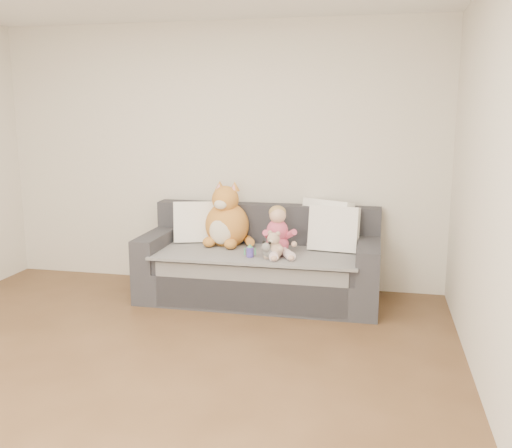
{
  "coord_description": "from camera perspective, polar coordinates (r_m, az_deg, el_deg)",
  "views": [
    {
      "loc": [
        1.58,
        -3.02,
        1.74
      ],
      "look_at": [
        0.52,
        1.87,
        0.75
      ],
      "focal_mm": 40.0,
      "sensor_mm": 36.0,
      "label": 1
    }
  ],
  "objects": [
    {
      "name": "toddler",
      "position": [
        5.14,
        2.21,
        -0.98
      ],
      "size": [
        0.31,
        0.45,
        0.44
      ],
      "rotation": [
        0.0,
        0.0,
        0.32
      ],
      "color": "#D54B81",
      "rests_on": "sofa"
    },
    {
      "name": "teddy_bear",
      "position": [
        4.98,
        1.76,
        -2.35
      ],
      "size": [
        0.19,
        0.16,
        0.25
      ],
      "rotation": [
        0.0,
        0.0,
        -0.29
      ],
      "color": "tan",
      "rests_on": "sofa"
    },
    {
      "name": "cushion_left",
      "position": [
        5.64,
        -6.0,
        0.22
      ],
      "size": [
        0.47,
        0.31,
        0.41
      ],
      "rotation": [
        0.0,
        0.0,
        0.29
      ],
      "color": "white",
      "rests_on": "sofa"
    },
    {
      "name": "cushion_right_back",
      "position": [
        5.44,
        7.03,
        0.05
      ],
      "size": [
        0.53,
        0.42,
        0.46
      ],
      "rotation": [
        0.0,
        0.0,
        -0.48
      ],
      "color": "white",
      "rests_on": "sofa"
    },
    {
      "name": "plush_cow",
      "position": [
        4.99,
        1.34,
        -2.68
      ],
      "size": [
        0.14,
        0.21,
        0.17
      ],
      "rotation": [
        0.0,
        0.0,
        -0.23
      ],
      "color": "white",
      "rests_on": "sofa"
    },
    {
      "name": "plush_cat",
      "position": [
        5.47,
        -2.97,
        0.31
      ],
      "size": [
        0.51,
        0.44,
        0.65
      ],
      "rotation": [
        0.0,
        0.0,
        -0.17
      ],
      "color": "gold",
      "rests_on": "sofa"
    },
    {
      "name": "sippy_cup",
      "position": [
        5.03,
        -0.61,
        -2.66
      ],
      "size": [
        0.11,
        0.08,
        0.12
      ],
      "rotation": [
        0.0,
        0.0,
        0.26
      ],
      "color": "#503DA7",
      "rests_on": "sofa"
    },
    {
      "name": "cushion_right_front",
      "position": [
        5.29,
        7.79,
        -0.46
      ],
      "size": [
        0.48,
        0.26,
        0.43
      ],
      "rotation": [
        0.0,
        0.0,
        -0.13
      ],
      "color": "white",
      "rests_on": "sofa"
    },
    {
      "name": "sofa",
      "position": [
        5.38,
        0.43,
        -4.22
      ],
      "size": [
        2.2,
        0.94,
        0.85
      ],
      "color": "#2D2D32",
      "rests_on": "ground"
    },
    {
      "name": "room_shell",
      "position": [
        3.81,
        -12.42,
        4.3
      ],
      "size": [
        5.0,
        5.0,
        5.0
      ],
      "color": "brown",
      "rests_on": "ground"
    }
  ]
}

